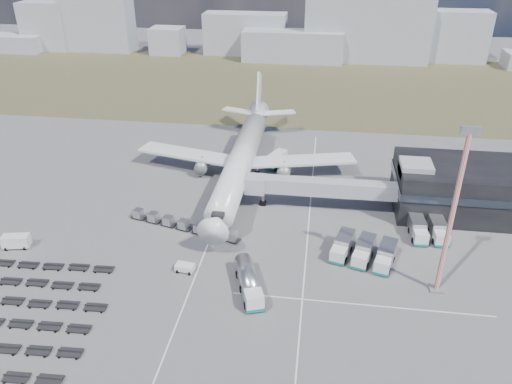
# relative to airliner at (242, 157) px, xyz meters

# --- Properties ---
(ground) EXTENTS (420.00, 420.00, 0.00)m
(ground) POSITION_rel_airliner_xyz_m (0.00, -32.38, -5.29)
(ground) COLOR #565659
(ground) RESTS_ON ground
(grass_strip) EXTENTS (420.00, 90.00, 0.01)m
(grass_strip) POSITION_rel_airliner_xyz_m (0.00, 77.62, -5.29)
(grass_strip) COLOR #444129
(grass_strip) RESTS_ON ground
(lane_markings) EXTENTS (47.12, 110.00, 0.01)m
(lane_markings) POSITION_rel_airliner_xyz_m (9.77, -29.38, -5.29)
(lane_markings) COLOR silver
(lane_markings) RESTS_ON ground
(terminal) EXTENTS (30.40, 16.40, 11.00)m
(terminal) POSITION_rel_airliner_xyz_m (47.77, -8.41, -0.04)
(terminal) COLOR black
(terminal) RESTS_ON ground
(jet_bridge) EXTENTS (30.30, 3.80, 7.05)m
(jet_bridge) POSITION_rel_airliner_xyz_m (15.90, -11.95, -0.24)
(jet_bridge) COLOR #939399
(jet_bridge) RESTS_ON ground
(airliner) EXTENTS (51.59, 64.53, 17.62)m
(airliner) POSITION_rel_airliner_xyz_m (0.00, 0.00, 0.00)
(airliner) COLOR silver
(airliner) RESTS_ON ground
(skyline) EXTENTS (295.58, 22.97, 26.00)m
(skyline) POSITION_rel_airliner_xyz_m (-4.99, 118.08, 4.45)
(skyline) COLOR #999EA7
(skyline) RESTS_ON ground
(fuel_tanker) EXTENTS (6.36, 11.54, 3.63)m
(fuel_tanker) POSITION_rel_airliner_xyz_m (7.40, -39.46, -3.48)
(fuel_tanker) COLOR silver
(fuel_tanker) RESTS_ON ground
(pushback_tug) EXTENTS (3.29, 2.11, 1.42)m
(pushback_tug) POSITION_rel_airliner_xyz_m (-4.00, -35.95, -4.58)
(pushback_tug) COLOR silver
(pushback_tug) RESTS_ON ground
(utility_van) EXTENTS (5.03, 2.99, 2.48)m
(utility_van) POSITION_rel_airliner_xyz_m (-35.97, -33.19, -4.05)
(utility_van) COLOR silver
(utility_van) RESTS_ON ground
(catering_truck) EXTENTS (5.29, 7.27, 3.09)m
(catering_truck) POSITION_rel_airliner_xyz_m (7.08, 7.44, -3.71)
(catering_truck) COLOR silver
(catering_truck) RESTS_ON ground
(service_trucks_near) EXTENTS (11.97, 10.28, 3.11)m
(service_trucks_near) POSITION_rel_airliner_xyz_m (25.92, -28.27, -3.60)
(service_trucks_near) COLOR silver
(service_trucks_near) RESTS_ON ground
(service_trucks_far) EXTENTS (6.72, 7.89, 3.04)m
(service_trucks_far) POSITION_rel_airliner_xyz_m (38.10, -19.50, -3.64)
(service_trucks_far) COLOR silver
(service_trucks_far) RESTS_ON ground
(uld_row) EXTENTS (22.98, 7.86, 1.81)m
(uld_row) POSITION_rel_airliner_xyz_m (-7.65, -23.23, -4.21)
(uld_row) COLOR black
(uld_row) RESTS_ON ground
(baggage_dollies) EXTENTS (27.18, 25.87, 0.80)m
(baggage_dollies) POSITION_rel_airliner_xyz_m (-26.72, -50.14, -4.89)
(baggage_dollies) COLOR black
(baggage_dollies) RESTS_ON ground
(floodlight_mast) EXTENTS (2.59, 2.15, 27.82)m
(floodlight_mast) POSITION_rel_airliner_xyz_m (37.13, -35.11, 8.65)
(floodlight_mast) COLOR red
(floodlight_mast) RESTS_ON ground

